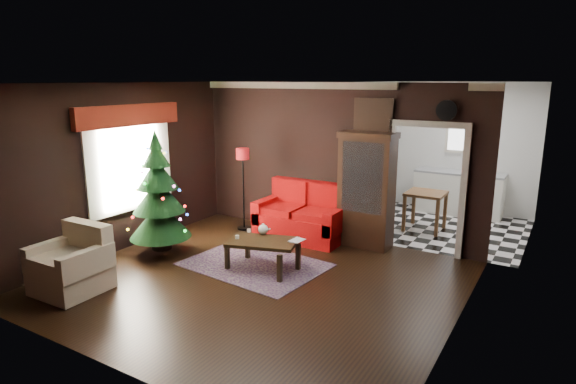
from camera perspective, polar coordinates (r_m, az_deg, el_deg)
The scene contains 26 objects.
floor at distance 7.08m, azimuth -3.81°, elevation -10.56°, with size 5.50×5.50×0.00m, color black.
ceiling at distance 6.47m, azimuth -4.20°, elevation 12.74°, with size 5.50×5.50×0.00m, color white.
wall_back at distance 8.76m, azimuth 5.39°, elevation 3.66°, with size 5.50×5.50×0.00m, color black.
wall_front at distance 4.87m, azimuth -21.07°, elevation -5.04°, with size 5.50×5.50×0.00m, color black.
wall_left at distance 8.49m, azimuth -19.44°, elevation 2.64°, with size 5.50×5.50×0.00m, color black.
wall_right at distance 5.58m, azimuth 19.89°, elevation -2.66°, with size 5.50×5.50×0.00m, color black.
doorway at distance 8.26m, azimuth 16.03°, elevation 0.12°, with size 1.10×0.10×2.10m, color beige, non-canonical shape.
left_window at distance 8.57m, azimuth -18.28°, elevation 3.17°, with size 0.05×1.60×1.40m, color white.
valance at distance 8.42m, azimuth -18.32°, elevation 8.63°, with size 0.12×2.10×0.35m, color maroon.
kitchen_floor at distance 9.94m, azimuth 17.92°, elevation -4.08°, with size 3.00×3.00×0.00m, color white.
kitchen_window at distance 11.00m, azimuth 20.32°, elevation 6.43°, with size 0.70×0.06×0.70m, color white.
rug at distance 7.66m, azimuth -3.94°, elevation -8.58°, with size 2.10×1.53×0.01m, color #4C3F48.
loveseat at distance 8.75m, azimuth 1.62°, elevation -2.35°, with size 1.70×0.90×1.00m, color maroon, non-canonical shape.
curio_cabinet at distance 8.35m, azimuth 9.28°, elevation -0.09°, with size 0.90×0.45×1.90m, color black, non-canonical shape.
floor_lamp at distance 9.08m, azimuth -5.32°, elevation 0.32°, with size 0.26×0.26×1.56m, color black, non-canonical shape.
christmas_tree at distance 8.10m, azimuth -15.13°, elevation -0.07°, with size 1.01×1.01×1.92m, color #0F361A, non-canonical shape.
armchair at distance 7.22m, azimuth -24.49°, elevation -7.36°, with size 0.88×0.88×0.90m, color #9F8560, non-canonical shape.
coffee_table at distance 7.39m, azimuth -3.03°, elevation -7.44°, with size 1.03×0.62×0.46m, color black, non-canonical shape.
teapot at distance 7.56m, azimuth -2.97°, elevation -4.42°, with size 0.18×0.18×0.17m, color white, non-canonical shape.
cup_a at distance 7.71m, azimuth -4.67°, elevation -4.57°, with size 0.06×0.06×0.05m, color white.
cup_b at distance 7.42m, azimuth -6.05°, elevation -5.32°, with size 0.06×0.06×0.05m, color white.
book at distance 7.28m, azimuth 0.50°, elevation -4.83°, with size 0.17×0.02×0.24m, color tan.
wall_clock at distance 7.96m, azimuth 18.30°, elevation 9.19°, with size 0.32×0.32×0.06m, color white.
painting at distance 8.33m, azimuth 10.10°, elevation 8.90°, with size 0.62×0.05×0.52m, color #BA8747.
kitchen_counter at distance 10.96m, azimuth 19.54°, elevation -0.17°, with size 1.80×0.60×0.90m, color white.
kitchen_table at distance 9.62m, azimuth 15.93°, elevation -2.19°, with size 0.70×0.70×0.75m, color brown, non-canonical shape.
Camera 1 is at (3.71, -5.30, 2.86)m, focal length 29.97 mm.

